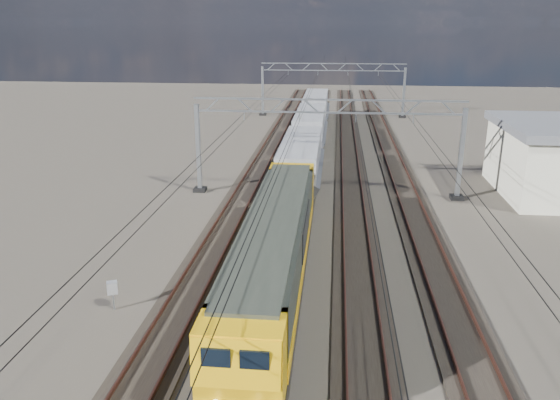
# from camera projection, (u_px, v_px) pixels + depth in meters

# --- Properties ---
(ground) EXTENTS (160.00, 160.00, 0.00)m
(ground) POSITION_uv_depth(u_px,v_px,m) (324.00, 213.00, 36.77)
(ground) COLOR #2C2621
(ground) RESTS_ON ground
(track_outer_west) EXTENTS (2.60, 140.00, 0.30)m
(track_outer_west) POSITION_uv_depth(u_px,v_px,m) (236.00, 209.00, 37.33)
(track_outer_west) COLOR black
(track_outer_west) RESTS_ON ground
(track_loco) EXTENTS (2.60, 140.00, 0.30)m
(track_loco) POSITION_uv_depth(u_px,v_px,m) (294.00, 211.00, 36.94)
(track_loco) COLOR black
(track_loco) RESTS_ON ground
(track_inner_east) EXTENTS (2.60, 140.00, 0.30)m
(track_inner_east) POSITION_uv_depth(u_px,v_px,m) (354.00, 213.00, 36.55)
(track_inner_east) COLOR black
(track_inner_east) RESTS_ON ground
(track_outer_east) EXTENTS (2.60, 140.00, 0.30)m
(track_outer_east) POSITION_uv_depth(u_px,v_px,m) (415.00, 215.00, 36.16)
(track_outer_east) COLOR black
(track_outer_east) RESTS_ON ground
(catenary_gantry_mid) EXTENTS (19.90, 0.90, 7.11)m
(catenary_gantry_mid) POSITION_uv_depth(u_px,v_px,m) (327.00, 144.00, 39.34)
(catenary_gantry_mid) COLOR #8F969D
(catenary_gantry_mid) RESTS_ON ground
(catenary_gantry_far) EXTENTS (19.90, 0.90, 7.11)m
(catenary_gantry_far) POSITION_uv_depth(u_px,v_px,m) (332.00, 88.00, 73.39)
(catenary_gantry_far) COLOR #8F969D
(catenary_gantry_far) RESTS_ON ground
(overhead_wires) EXTENTS (12.03, 140.00, 0.53)m
(overhead_wires) POSITION_uv_depth(u_px,v_px,m) (328.00, 110.00, 42.55)
(overhead_wires) COLOR black
(overhead_wires) RESTS_ON ground
(locomotive) EXTENTS (2.76, 21.10, 3.62)m
(locomotive) POSITION_uv_depth(u_px,v_px,m) (275.00, 248.00, 25.17)
(locomotive) COLOR black
(locomotive) RESTS_ON ground
(hopper_wagon_lead) EXTENTS (3.38, 13.00, 3.25)m
(hopper_wagon_lead) POSITION_uv_depth(u_px,v_px,m) (301.00, 159.00, 41.93)
(hopper_wagon_lead) COLOR black
(hopper_wagon_lead) RESTS_ON ground
(hopper_wagon_mid) EXTENTS (3.38, 13.00, 3.25)m
(hopper_wagon_mid) POSITION_uv_depth(u_px,v_px,m) (310.00, 126.00, 55.37)
(hopper_wagon_mid) COLOR black
(hopper_wagon_mid) RESTS_ON ground
(hopper_wagon_third) EXTENTS (3.38, 13.00, 3.25)m
(hopper_wagon_third) POSITION_uv_depth(u_px,v_px,m) (316.00, 106.00, 68.80)
(hopper_wagon_third) COLOR black
(hopper_wagon_third) RESTS_ON ground
(trackside_cabinet) EXTENTS (0.54, 0.48, 1.35)m
(trackside_cabinet) POSITION_uv_depth(u_px,v_px,m) (112.00, 288.00, 24.09)
(trackside_cabinet) COLOR #8F969D
(trackside_cabinet) RESTS_ON ground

